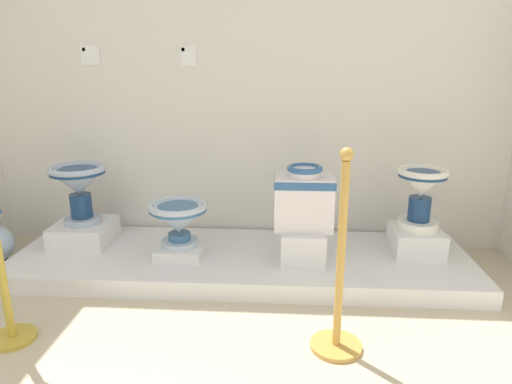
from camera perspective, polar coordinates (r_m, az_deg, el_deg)
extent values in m
cube|color=silver|center=(3.35, -1.21, 18.94)|extent=(4.05, 0.06, 3.08)
cube|color=white|center=(3.13, -1.84, -8.73)|extent=(3.08, 0.92, 0.12)
cube|color=white|center=(3.46, -20.98, -4.89)|extent=(0.39, 0.39, 0.16)
cylinder|color=#A7B8D1|center=(3.43, -21.15, -3.32)|extent=(0.25, 0.25, 0.04)
cylinder|color=navy|center=(3.39, -21.33, -1.62)|extent=(0.15, 0.15, 0.17)
cone|color=#A7B8D1|center=(3.35, -21.63, 1.25)|extent=(0.38, 0.38, 0.18)
cylinder|color=navy|center=(3.33, -21.75, 2.43)|extent=(0.37, 0.37, 0.03)
torus|color=#A7B8D1|center=(3.33, -21.79, 2.76)|extent=(0.39, 0.39, 0.04)
cylinder|color=navy|center=(3.33, -21.78, 2.68)|extent=(0.26, 0.26, 0.01)
cube|color=white|center=(3.09, -9.61, -7.34)|extent=(0.31, 0.29, 0.07)
cylinder|color=silver|center=(3.07, -9.66, -6.36)|extent=(0.24, 0.24, 0.04)
cylinder|color=#366491|center=(3.05, -9.70, -5.56)|extent=(0.15, 0.15, 0.05)
cone|color=silver|center=(3.01, -9.81, -3.46)|extent=(0.38, 0.38, 0.19)
cylinder|color=#366491|center=(2.99, -9.87, -2.10)|extent=(0.37, 0.37, 0.03)
torus|color=silver|center=(2.98, -9.89, -1.74)|extent=(0.39, 0.39, 0.04)
cylinder|color=#366491|center=(2.98, -9.89, -1.83)|extent=(0.27, 0.27, 0.01)
cube|color=white|center=(3.01, 5.92, -6.39)|extent=(0.28, 0.39, 0.21)
cube|color=white|center=(2.92, 6.08, -1.32)|extent=(0.37, 0.24, 0.35)
cube|color=#2D5B94|center=(2.88, 6.16, 1.31)|extent=(0.38, 0.25, 0.05)
cylinder|color=white|center=(2.87, 6.20, 2.48)|extent=(0.20, 0.20, 0.05)
torus|color=#2D5B94|center=(2.86, 6.21, 2.98)|extent=(0.23, 0.23, 0.04)
cube|color=white|center=(3.24, 19.64, -5.92)|extent=(0.32, 0.34, 0.18)
cylinder|color=white|center=(3.20, 19.84, -3.91)|extent=(0.27, 0.27, 0.06)
cylinder|color=navy|center=(3.17, 20.03, -2.02)|extent=(0.15, 0.15, 0.16)
cone|color=white|center=(3.12, 20.32, 0.90)|extent=(0.31, 0.31, 0.17)
cylinder|color=navy|center=(3.11, 20.44, 2.09)|extent=(0.31, 0.31, 0.03)
torus|color=white|center=(3.10, 20.47, 2.44)|extent=(0.33, 0.33, 0.04)
cylinder|color=navy|center=(3.10, 20.46, 2.35)|extent=(0.22, 0.22, 0.01)
cube|color=white|center=(3.59, -20.31, 15.96)|extent=(0.14, 0.01, 0.14)
cube|color=#5B9E4C|center=(3.61, -21.05, 16.56)|extent=(0.02, 0.01, 0.02)
cube|color=white|center=(3.37, -8.58, 16.73)|extent=(0.11, 0.01, 0.15)
cube|color=#386BAD|center=(3.38, -9.25, 17.45)|extent=(0.02, 0.01, 0.02)
cylinder|color=gold|center=(2.73, -28.53, -15.94)|extent=(0.23, 0.23, 0.02)
cylinder|color=gold|center=(2.40, 10.12, -18.66)|extent=(0.26, 0.26, 0.02)
cylinder|color=gold|center=(2.17, 10.73, -8.21)|extent=(0.04, 0.04, 0.93)
sphere|color=gold|center=(2.02, 11.46, 4.73)|extent=(0.06, 0.06, 0.06)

